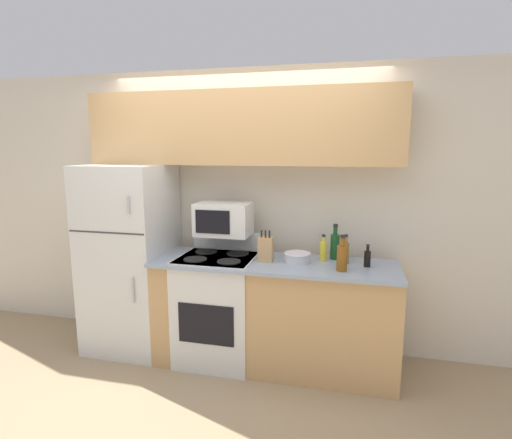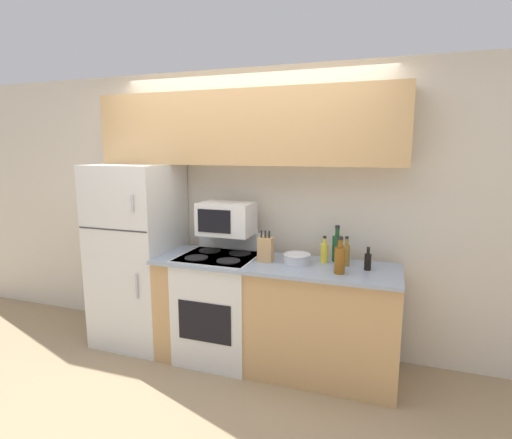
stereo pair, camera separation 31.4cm
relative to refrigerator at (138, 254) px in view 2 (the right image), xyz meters
The scene contains 14 objects.
ground_plane 1.36m from the refrigerator, 18.97° to the right, with size 12.00×12.00×0.00m, color tan.
wall_back 1.16m from the refrigerator, 20.75° to the left, with size 8.00×0.05×2.55m.
lower_cabinets 1.42m from the refrigerator, ahead, with size 2.01×0.63×0.92m.
refrigerator is the anchor object (origin of this frame).
upper_cabinets 1.55m from the refrigerator, 11.03° to the left, with size 2.73×0.32×0.63m.
stove 0.95m from the refrigerator, ahead, with size 0.65×0.61×1.09m.
microwave 0.97m from the refrigerator, ahead, with size 0.47×0.32×0.28m.
knife_block 1.31m from the refrigerator, ahead, with size 0.12×0.09×0.26m.
bowl 1.56m from the refrigerator, ahead, with size 0.22×0.22×0.08m.
bottle_whiskey 1.93m from the refrigerator, ahead, with size 0.08×0.08×0.28m.
bottle_vinegar 1.94m from the refrigerator, ahead, with size 0.06×0.06×0.24m.
bottle_cooking_spray 1.76m from the refrigerator, ahead, with size 0.06×0.06×0.22m.
bottle_soy_sauce 2.11m from the refrigerator, ahead, with size 0.05×0.05×0.18m.
bottle_wine_green 1.86m from the refrigerator, ahead, with size 0.08×0.08×0.30m.
Camera 2 is at (1.26, -2.76, 1.83)m, focal length 28.00 mm.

